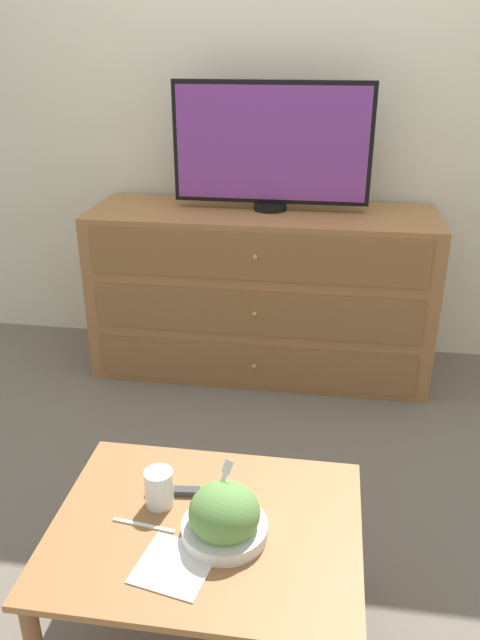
% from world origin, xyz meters
% --- Properties ---
extents(ground_plane, '(12.00, 12.00, 0.00)m').
position_xyz_m(ground_plane, '(0.00, 0.00, 0.00)').
color(ground_plane, '#70665B').
extents(wall_back, '(12.00, 0.05, 2.60)m').
position_xyz_m(wall_back, '(0.00, 0.03, 1.30)').
color(wall_back, silver).
rests_on(wall_back, ground_plane).
extents(dresser, '(1.65, 0.54, 0.82)m').
position_xyz_m(dresser, '(-0.10, -0.29, 0.41)').
color(dresser, '#9E6B3D').
rests_on(dresser, ground_plane).
extents(tv, '(0.92, 0.16, 0.58)m').
position_xyz_m(tv, '(-0.07, -0.25, 1.12)').
color(tv, black).
rests_on(tv, dresser).
extents(coffee_table, '(0.81, 0.64, 0.40)m').
position_xyz_m(coffee_table, '(-0.06, -1.93, 0.35)').
color(coffee_table, '#9E6B3D').
rests_on(coffee_table, ground_plane).
extents(takeout_bowl, '(0.22, 0.22, 0.19)m').
position_xyz_m(takeout_bowl, '(0.00, -1.95, 0.46)').
color(takeout_bowl, silver).
rests_on(takeout_bowl, coffee_table).
extents(drink_cup, '(0.08, 0.08, 0.11)m').
position_xyz_m(drink_cup, '(-0.20, -1.86, 0.45)').
color(drink_cup, white).
rests_on(drink_cup, coffee_table).
extents(napkin, '(0.21, 0.21, 0.00)m').
position_xyz_m(napkin, '(-0.10, -2.08, 0.41)').
color(napkin, white).
rests_on(napkin, coffee_table).
extents(knife, '(0.17, 0.03, 0.01)m').
position_xyz_m(knife, '(-0.21, -1.95, 0.41)').
color(knife, white).
rests_on(knife, coffee_table).
extents(remote_control, '(0.15, 0.04, 0.02)m').
position_xyz_m(remote_control, '(-0.17, -1.82, 0.41)').
color(remote_control, '#38383D').
rests_on(remote_control, coffee_table).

